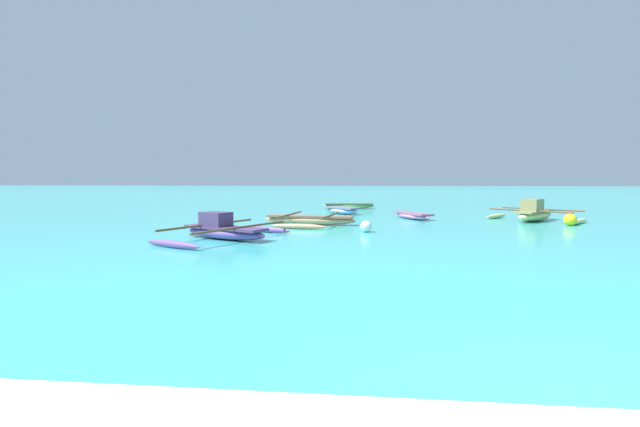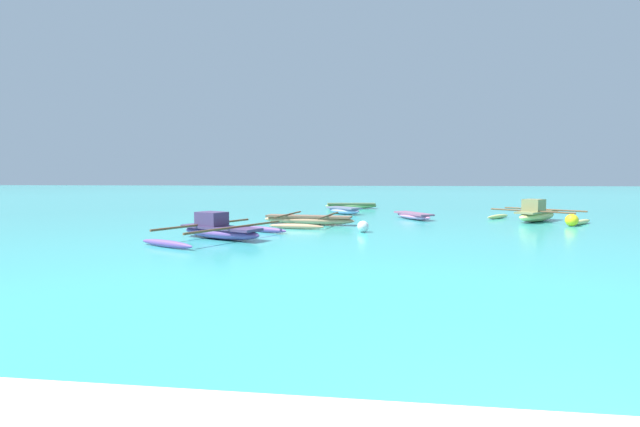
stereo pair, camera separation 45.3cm
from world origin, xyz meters
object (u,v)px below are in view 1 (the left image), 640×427
(mooring_buoy_2, at_px, (570,220))
(moored_boat_3, at_px, (343,210))
(moored_boat_4, at_px, (413,215))
(moored_boat_5, at_px, (224,230))
(mooring_buoy_1, at_px, (366,226))
(moored_boat_1, at_px, (310,220))
(moored_boat_0, at_px, (349,206))
(moored_boat_2, at_px, (535,214))

(mooring_buoy_2, bearing_deg, moored_boat_3, 152.42)
(moored_boat_4, bearing_deg, moored_boat_3, -154.32)
(moored_boat_5, bearing_deg, mooring_buoy_1, 52.29)
(moored_boat_3, height_order, mooring_buoy_1, mooring_buoy_1)
(moored_boat_4, height_order, mooring_buoy_1, mooring_buoy_1)
(moored_boat_1, distance_m, moored_boat_4, 5.36)
(mooring_buoy_2, bearing_deg, moored_boat_0, 135.19)
(moored_boat_4, relative_size, mooring_buoy_1, 6.39)
(moored_boat_1, bearing_deg, mooring_buoy_2, 11.77)
(moored_boat_2, bearing_deg, moored_boat_5, 161.69)
(moored_boat_2, relative_size, mooring_buoy_1, 10.19)
(mooring_buoy_1, bearing_deg, moored_boat_1, 135.07)
(moored_boat_0, relative_size, mooring_buoy_1, 8.29)
(moored_boat_1, relative_size, mooring_buoy_2, 8.01)
(mooring_buoy_1, xyz_separation_m, mooring_buoy_2, (8.10, 2.89, 0.04))
(moored_boat_2, bearing_deg, moored_boat_0, 91.09)
(moored_boat_0, height_order, moored_boat_3, moored_boat_3)
(moored_boat_0, xyz_separation_m, mooring_buoy_1, (0.99, -11.92, 0.00))
(moored_boat_0, bearing_deg, mooring_buoy_2, -53.05)
(moored_boat_4, distance_m, moored_boat_5, 9.90)
(moored_boat_1, xyz_separation_m, moored_boat_4, (4.46, 2.96, -0.03))
(moored_boat_3, xyz_separation_m, moored_boat_5, (-3.23, -9.90, 0.06))
(mooring_buoy_2, bearing_deg, moored_boat_2, 109.01)
(moored_boat_1, xyz_separation_m, mooring_buoy_1, (2.26, -2.25, -0.00))
(moored_boat_1, xyz_separation_m, mooring_buoy_2, (10.35, 0.64, 0.04))
(moored_boat_1, bearing_deg, moored_boat_5, -107.68)
(moored_boat_1, bearing_deg, moored_boat_2, 22.72)
(moored_boat_1, distance_m, mooring_buoy_2, 10.37)
(moored_boat_0, height_order, mooring_buoy_2, mooring_buoy_2)
(mooring_buoy_1, bearing_deg, moored_boat_5, -153.79)
(moored_boat_2, bearing_deg, moored_boat_4, 126.49)
(moored_boat_5, bearing_deg, mooring_buoy_2, 48.12)
(moored_boat_1, distance_m, moored_boat_5, 4.91)
(moored_boat_0, height_order, moored_boat_4, moored_boat_0)
(moored_boat_2, bearing_deg, moored_boat_3, 112.36)
(mooring_buoy_1, relative_size, mooring_buoy_2, 0.83)
(moored_boat_2, relative_size, mooring_buoy_2, 8.48)
(moored_boat_2, xyz_separation_m, moored_boat_5, (-11.85, -6.93, -0.06))
(moored_boat_4, xyz_separation_m, mooring_buoy_2, (5.89, -2.32, 0.07))
(moored_boat_0, distance_m, moored_boat_2, 11.07)
(moored_boat_4, bearing_deg, mooring_buoy_1, -50.49)
(moored_boat_1, xyz_separation_m, moored_boat_3, (1.08, 5.49, 0.01))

